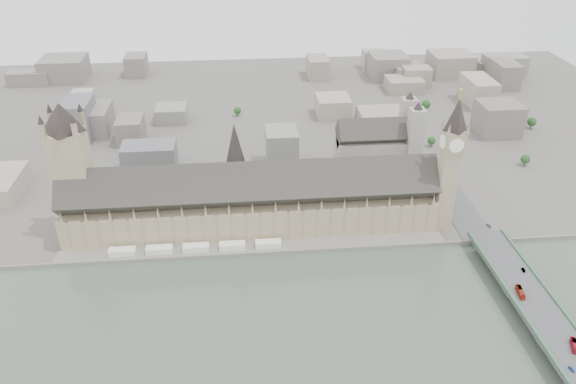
{
  "coord_description": "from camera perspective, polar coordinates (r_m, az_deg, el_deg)",
  "views": [
    {
      "loc": [
        -5.94,
        -327.98,
        229.8
      ],
      "look_at": [
        26.33,
        19.72,
        29.42
      ],
      "focal_mm": 35.0,
      "sensor_mm": 36.0,
      "label": 1
    }
  ],
  "objects": [
    {
      "name": "red_bus_south",
      "position": [
        342.77,
        27.08,
        -13.7
      ],
      "size": [
        6.31,
        11.38,
        3.11
      ],
      "primitive_type": "imported",
      "rotation": [
        0.0,
        0.0,
        -0.35
      ],
      "color": "#B5162B",
      "rests_on": "westminster_bridge"
    },
    {
      "name": "river_terrace",
      "position": [
        393.82,
        -3.47,
        -5.73
      ],
      "size": [
        270.0,
        15.0,
        2.0
      ],
      "primitive_type": "cube",
      "color": "slate",
      "rests_on": "ground"
    },
    {
      "name": "city_skyline_inland",
      "position": [
        610.56,
        -4.48,
        9.56
      ],
      "size": [
        720.0,
        360.0,
        38.0
      ],
      "primitive_type": null,
      "color": "gray",
      "rests_on": "ground"
    },
    {
      "name": "red_bus_north",
      "position": [
        366.47,
        22.53,
        -9.35
      ],
      "size": [
        4.8,
        12.29,
        3.34
      ],
      "primitive_type": "imported",
      "rotation": [
        0.0,
        0.0,
        -0.17
      ],
      "color": "#B62E14",
      "rests_on": "westminster_bridge"
    },
    {
      "name": "ground",
      "position": [
        400.52,
        -3.51,
        -5.23
      ],
      "size": [
        900.0,
        900.0,
        0.0
      ],
      "primitive_type": "plane",
      "color": "#595651",
      "rests_on": "ground"
    },
    {
      "name": "bridge_parapets",
      "position": [
        338.47,
        27.07,
        -14.56
      ],
      "size": [
        25.0,
        235.0,
        1.15
      ],
      "primitive_type": null,
      "color": "#3A6948",
      "rests_on": "westminster_bridge"
    },
    {
      "name": "terrace_tents",
      "position": [
        393.93,
        -9.33,
        -5.58
      ],
      "size": [
        118.0,
        7.0,
        4.0
      ],
      "color": "white",
      "rests_on": "river_terrace"
    },
    {
      "name": "elizabeth_tower",
      "position": [
        403.84,
        16.17,
        3.43
      ],
      "size": [
        17.0,
        17.0,
        107.5
      ],
      "color": "tan",
      "rests_on": "ground"
    },
    {
      "name": "victoria_tower",
      "position": [
        411.41,
        -21.15,
        2.6
      ],
      "size": [
        30.0,
        30.0,
        100.0
      ],
      "color": "tan",
      "rests_on": "ground"
    },
    {
      "name": "westminster_abbey",
      "position": [
        484.23,
        9.21,
        4.43
      ],
      "size": [
        68.0,
        36.0,
        64.0
      ],
      "color": "#A29C92",
      "rests_on": "ground"
    },
    {
      "name": "car_silver",
      "position": [
        387.07,
        22.8,
        -7.31
      ],
      "size": [
        1.96,
        4.34,
        1.38
      ],
      "primitive_type": "imported",
      "rotation": [
        0.0,
        0.0,
        -0.12
      ],
      "color": "gray",
      "rests_on": "westminster_bridge"
    },
    {
      "name": "car_approach",
      "position": [
        423.29,
        19.74,
        -3.26
      ],
      "size": [
        2.77,
        5.12,
        1.41
      ],
      "primitive_type": "imported",
      "rotation": [
        0.0,
        0.0,
        0.17
      ],
      "color": "gray",
      "rests_on": "westminster_bridge"
    },
    {
      "name": "car_blue",
      "position": [
        330.23,
        26.88,
        -15.76
      ],
      "size": [
        2.29,
        4.07,
        1.31
      ],
      "primitive_type": "imported",
      "rotation": [
        0.0,
        0.0,
        0.21
      ],
      "color": "#173D9B",
      "rests_on": "westminster_bridge"
    },
    {
      "name": "westminster_bridge",
      "position": [
        369.48,
        23.53,
        -10.6
      ],
      "size": [
        25.0,
        325.0,
        10.25
      ],
      "primitive_type": "cube",
      "color": "#474749",
      "rests_on": "ground"
    },
    {
      "name": "park_trees",
      "position": [
        447.18,
        -5.12,
        -0.09
      ],
      "size": [
        110.0,
        30.0,
        15.0
      ],
      "primitive_type": null,
      "color": "#1B4016",
      "rests_on": "ground"
    },
    {
      "name": "central_tower",
      "position": [
        393.53,
        -5.37,
        3.81
      ],
      "size": [
        13.0,
        13.0,
        48.0
      ],
      "color": "tan",
      "rests_on": "ground"
    },
    {
      "name": "embankment_wall",
      "position": [
        387.45,
        -3.42,
        -6.32
      ],
      "size": [
        600.0,
        1.5,
        3.0
      ],
      "primitive_type": "cube",
      "color": "slate",
      "rests_on": "ground"
    },
    {
      "name": "palace_of_westminster",
      "position": [
        404.73,
        -3.71,
        -1.0
      ],
      "size": [
        265.0,
        40.73,
        55.44
      ],
      "color": "tan",
      "rests_on": "ground"
    }
  ]
}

